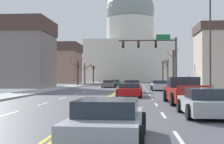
{
  "coord_description": "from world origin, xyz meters",
  "views": [
    {
      "loc": [
        2.35,
        -27.81,
        1.71
      ],
      "look_at": [
        -2.66,
        34.9,
        2.6
      ],
      "focal_mm": 50.7,
      "sensor_mm": 36.0,
      "label": 1
    }
  ],
  "objects_px": {
    "street_lamp_right": "(207,34)",
    "sedan_near_00": "(159,86)",
    "sedan_oncoming_01": "(115,83)",
    "bicycle_parked": "(212,91)",
    "sedan_near_02": "(129,90)",
    "pedestrian_00": "(184,82)",
    "pedestrian_01": "(188,82)",
    "pickup_truck_near_03": "(185,92)",
    "signal_gantry": "(156,49)",
    "sedan_oncoming_00": "(109,84)",
    "sedan_near_01": "(132,87)",
    "sedan_near_05": "(108,121)",
    "sedan_near_04": "(206,103)"
  },
  "relations": [
    {
      "from": "street_lamp_right",
      "to": "sedan_near_00",
      "type": "relative_size",
      "value": 1.98
    },
    {
      "from": "sedan_oncoming_01",
      "to": "bicycle_parked",
      "type": "relative_size",
      "value": 2.55
    },
    {
      "from": "sedan_near_02",
      "to": "sedan_oncoming_01",
      "type": "bearing_deg",
      "value": 96.22
    },
    {
      "from": "sedan_oncoming_01",
      "to": "pedestrian_00",
      "type": "relative_size",
      "value": 2.8
    },
    {
      "from": "street_lamp_right",
      "to": "pedestrian_01",
      "type": "relative_size",
      "value": 4.94
    },
    {
      "from": "sedan_oncoming_01",
      "to": "pedestrian_01",
      "type": "xyz_separation_m",
      "value": [
        9.77,
        -22.19,
        0.57
      ]
    },
    {
      "from": "street_lamp_right",
      "to": "pickup_truck_near_03",
      "type": "height_order",
      "value": "street_lamp_right"
    },
    {
      "from": "signal_gantry",
      "to": "pedestrian_00",
      "type": "bearing_deg",
      "value": -61.83
    },
    {
      "from": "sedan_oncoming_00",
      "to": "sedan_oncoming_01",
      "type": "distance_m",
      "value": 9.06
    },
    {
      "from": "sedan_near_01",
      "to": "pedestrian_01",
      "type": "bearing_deg",
      "value": 21.13
    },
    {
      "from": "sedan_near_01",
      "to": "pedestrian_01",
      "type": "relative_size",
      "value": 2.48
    },
    {
      "from": "sedan_near_00",
      "to": "sedan_near_02",
      "type": "distance_m",
      "value": 12.62
    },
    {
      "from": "sedan_near_05",
      "to": "sedan_oncoming_01",
      "type": "xyz_separation_m",
      "value": [
        -3.3,
        49.92,
        0.0
      ]
    },
    {
      "from": "street_lamp_right",
      "to": "sedan_oncoming_01",
      "type": "relative_size",
      "value": 1.88
    },
    {
      "from": "pedestrian_00",
      "to": "pedestrian_01",
      "type": "bearing_deg",
      "value": -84.4
    },
    {
      "from": "sedan_near_02",
      "to": "bicycle_parked",
      "type": "distance_m",
      "value": 7.14
    },
    {
      "from": "pedestrian_01",
      "to": "sedan_near_04",
      "type": "bearing_deg",
      "value": -97.09
    },
    {
      "from": "sedan_near_01",
      "to": "pickup_truck_near_03",
      "type": "distance_m",
      "value": 13.69
    },
    {
      "from": "street_lamp_right",
      "to": "signal_gantry",
      "type": "bearing_deg",
      "value": 99.95
    },
    {
      "from": "sedan_near_01",
      "to": "sedan_near_05",
      "type": "distance_m",
      "value": 25.3
    },
    {
      "from": "sedan_near_04",
      "to": "sedan_oncoming_00",
      "type": "distance_m",
      "value": 36.0
    },
    {
      "from": "sedan_oncoming_00",
      "to": "pedestrian_00",
      "type": "distance_m",
      "value": 15.12
    },
    {
      "from": "pickup_truck_near_03",
      "to": "sedan_oncoming_00",
      "type": "relative_size",
      "value": 1.21
    },
    {
      "from": "pedestrian_00",
      "to": "bicycle_parked",
      "type": "bearing_deg",
      "value": -84.84
    },
    {
      "from": "street_lamp_right",
      "to": "sedan_near_00",
      "type": "bearing_deg",
      "value": 102.25
    },
    {
      "from": "street_lamp_right",
      "to": "sedan_near_00",
      "type": "distance_m",
      "value": 14.33
    },
    {
      "from": "pickup_truck_near_03",
      "to": "sedan_near_04",
      "type": "relative_size",
      "value": 1.28
    },
    {
      "from": "pedestrian_00",
      "to": "bicycle_parked",
      "type": "xyz_separation_m",
      "value": [
        0.89,
        -9.88,
        -0.54
      ]
    },
    {
      "from": "sedan_near_01",
      "to": "pedestrian_00",
      "type": "height_order",
      "value": "pedestrian_00"
    },
    {
      "from": "pedestrian_01",
      "to": "pedestrian_00",
      "type": "bearing_deg",
      "value": 95.6
    },
    {
      "from": "sedan_oncoming_00",
      "to": "bicycle_parked",
      "type": "relative_size",
      "value": 2.57
    },
    {
      "from": "sedan_near_02",
      "to": "bicycle_parked",
      "type": "xyz_separation_m",
      "value": [
        7.09,
        0.86,
        -0.06
      ]
    },
    {
      "from": "pedestrian_01",
      "to": "sedan_near_05",
      "type": "bearing_deg",
      "value": -103.13
    },
    {
      "from": "pickup_truck_near_03",
      "to": "sedan_oncoming_01",
      "type": "bearing_deg",
      "value": 100.58
    },
    {
      "from": "sedan_near_05",
      "to": "pedestrian_01",
      "type": "distance_m",
      "value": 28.47
    },
    {
      "from": "street_lamp_right",
      "to": "bicycle_parked",
      "type": "xyz_separation_m",
      "value": [
        0.85,
        1.98,
        -4.63
      ]
    },
    {
      "from": "street_lamp_right",
      "to": "sedan_near_04",
      "type": "height_order",
      "value": "street_lamp_right"
    },
    {
      "from": "sedan_near_04",
      "to": "sedan_near_00",
      "type": "bearing_deg",
      "value": 90.59
    },
    {
      "from": "street_lamp_right",
      "to": "sedan_oncoming_01",
      "type": "height_order",
      "value": "street_lamp_right"
    },
    {
      "from": "pedestrian_01",
      "to": "bicycle_parked",
      "type": "relative_size",
      "value": 0.97
    },
    {
      "from": "signal_gantry",
      "to": "pedestrian_01",
      "type": "relative_size",
      "value": 4.61
    },
    {
      "from": "sedan_near_01",
      "to": "sedan_near_04",
      "type": "xyz_separation_m",
      "value": [
        3.53,
        -19.68,
        -0.06
      ]
    },
    {
      "from": "sedan_near_04",
      "to": "sedan_near_05",
      "type": "distance_m",
      "value": 6.74
    },
    {
      "from": "signal_gantry",
      "to": "pedestrian_01",
      "type": "distance_m",
      "value": 9.13
    },
    {
      "from": "sedan_oncoming_00",
      "to": "pedestrian_00",
      "type": "xyz_separation_m",
      "value": [
        9.91,
        -11.41,
        0.49
      ]
    },
    {
      "from": "signal_gantry",
      "to": "pedestrian_01",
      "type": "xyz_separation_m",
      "value": [
        3.2,
        -7.39,
        -4.31
      ]
    },
    {
      "from": "pedestrian_01",
      "to": "signal_gantry",
      "type": "bearing_deg",
      "value": 113.42
    },
    {
      "from": "sedan_near_05",
      "to": "pedestrian_01",
      "type": "xyz_separation_m",
      "value": [
        6.47,
        27.72,
        0.57
      ]
    },
    {
      "from": "pickup_truck_near_03",
      "to": "sedan_near_04",
      "type": "height_order",
      "value": "pickup_truck_near_03"
    },
    {
      "from": "sedan_near_05",
      "to": "sedan_oncoming_01",
      "type": "height_order",
      "value": "sedan_near_05"
    }
  ]
}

